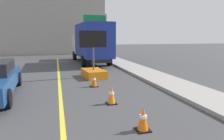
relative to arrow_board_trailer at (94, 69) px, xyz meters
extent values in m
cube|color=orange|center=(0.00, 0.00, -0.26)|extent=(1.33, 1.93, 0.45)
cylinder|color=#4C4C4C|center=(0.00, 0.00, 0.62)|extent=(0.10, 0.10, 1.30)
cube|color=black|center=(0.00, 0.00, 1.74)|extent=(1.60, 0.29, 0.95)
sphere|color=yellow|center=(0.54, 0.12, 1.74)|extent=(0.09, 0.09, 0.09)
sphere|color=yellow|center=(0.24, 0.08, 1.74)|extent=(0.09, 0.09, 0.09)
sphere|color=yellow|center=(-0.06, 0.04, 1.74)|extent=(0.09, 0.09, 0.09)
sphere|color=yellow|center=(-0.35, 0.00, 1.74)|extent=(0.09, 0.09, 0.09)
sphere|color=yellow|center=(-0.52, -0.02, 1.92)|extent=(0.09, 0.09, 0.09)
sphere|color=yellow|center=(-0.52, -0.02, 1.56)|extent=(0.09, 0.09, 0.09)
cube|color=black|center=(0.90, 6.63, 0.09)|extent=(1.95, 7.91, 0.25)
cube|color=silver|center=(0.75, 9.45, 1.17)|extent=(2.33, 2.31, 1.90)
cube|color=navy|center=(0.96, 5.42, 1.59)|extent=(2.49, 5.44, 2.74)
cylinder|color=black|center=(-0.29, 9.23, -0.03)|extent=(0.33, 0.91, 0.90)
cylinder|color=black|center=(1.82, 9.34, -0.03)|extent=(0.33, 0.91, 0.90)
cylinder|color=black|center=(-0.03, 4.22, -0.03)|extent=(0.33, 0.91, 0.90)
cylinder|color=black|center=(2.08, 4.33, -0.03)|extent=(0.33, 0.91, 0.90)
cylinder|color=black|center=(-3.69, -4.32, -0.15)|extent=(0.26, 0.67, 0.66)
cylinder|color=black|center=(-3.90, -1.03, -0.15)|extent=(0.26, 0.67, 0.66)
cylinder|color=gray|center=(3.70, 11.81, 2.02)|extent=(0.18, 0.18, 5.00)
cube|color=#0F6033|center=(2.31, 11.71, 3.67)|extent=(2.60, 0.26, 1.30)
cube|color=white|center=(2.30, 11.74, 3.67)|extent=(1.82, 0.14, 0.18)
cube|color=gray|center=(-3.41, 19.75, 4.73)|extent=(15.88, 7.90, 10.42)
cube|color=black|center=(-0.01, -7.00, -0.47)|extent=(0.36, 0.36, 0.03)
cone|color=orange|center=(-0.01, -7.00, -0.14)|extent=(0.28, 0.28, 0.62)
cylinder|color=white|center=(-0.01, -7.00, -0.11)|extent=(0.19, 0.19, 0.08)
cube|color=black|center=(-0.24, -4.80, -0.47)|extent=(0.36, 0.36, 0.03)
cone|color=orange|center=(-0.24, -4.80, -0.13)|extent=(0.28, 0.28, 0.64)
cylinder|color=white|center=(-0.24, -4.80, -0.10)|extent=(0.19, 0.19, 0.08)
cube|color=black|center=(-0.39, -2.21, -0.47)|extent=(0.36, 0.36, 0.03)
cone|color=#EA5B0C|center=(-0.39, -2.21, -0.15)|extent=(0.28, 0.28, 0.60)
cylinder|color=white|center=(-0.39, -2.21, -0.12)|extent=(0.19, 0.19, 0.08)
camera|label=1|loc=(-2.05, -11.37, 1.88)|focal=31.95mm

